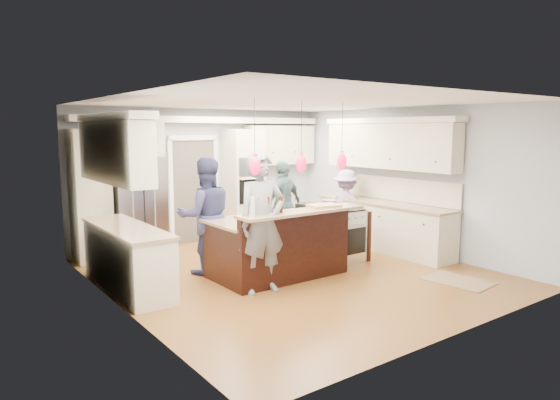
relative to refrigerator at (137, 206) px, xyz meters
The scene contains 23 objects.
ground_plane 3.19m from the refrigerator, 59.58° to the right, with size 6.00×6.00×0.00m, color #966329.
room_shell 3.20m from the refrigerator, 59.58° to the right, with size 5.54×6.04×2.72m.
refrigerator is the anchor object (origin of this frame).
oven_column 2.31m from the refrigerator, ahead, with size 0.72×0.69×2.30m.
back_upper_cabinets 1.12m from the refrigerator, ahead, with size 5.30×0.61×2.54m.
right_counter_run 4.63m from the refrigerator, 30.36° to the right, with size 0.64×3.10×2.51m.
left_cabinets 2.05m from the refrigerator, 115.94° to the right, with size 0.64×2.30×2.51m.
kitchen_island 2.91m from the refrigerator, 63.10° to the right, with size 2.10×1.46×1.12m.
island_range 3.71m from the refrigerator, 42.59° to the right, with size 0.82×0.71×0.92m.
pendant_lights 3.53m from the refrigerator, 67.57° to the right, with size 1.75×0.15×1.03m.
person_bar_end 3.16m from the refrigerator, 78.12° to the right, with size 0.72×0.47×1.98m, color slate.
person_far_left 1.85m from the refrigerator, 75.89° to the right, with size 0.90×0.70×1.86m, color navy.
person_far_right 2.75m from the refrigerator, 22.19° to the right, with size 0.99×0.41×1.70m, color #435B5E.
person_range_side 4.09m from the refrigerator, 21.50° to the right, with size 0.96×0.55×1.49m, color #907DA8.
floor_rug 5.63m from the refrigerator, 53.40° to the right, with size 0.66×0.96×0.01m, color olive.
water_bottle 3.25m from the refrigerator, 82.47° to the right, with size 0.06×0.06×0.28m, color silver.
beer_bottle_a 3.20m from the refrigerator, 79.91° to the right, with size 0.06×0.06×0.22m, color #441A0C.
beer_bottle_b 3.26m from the refrigerator, 77.67° to the right, with size 0.06×0.06×0.24m, color #441A0C.
beer_bottle_c 3.30m from the refrigerator, 73.37° to the right, with size 0.06×0.06×0.22m, color #441A0C.
drink_can 3.25m from the refrigerator, 76.19° to the right, with size 0.06×0.06×0.11m, color #B7B7BC.
cutting_board 3.59m from the refrigerator, 60.11° to the right, with size 0.46×0.33×0.04m, color tan.
pot_large 3.48m from the refrigerator, 43.06° to the right, with size 0.28×0.28×0.16m, color #B7B7BC.
pot_small 3.88m from the refrigerator, 43.77° to the right, with size 0.19×0.19×0.09m, color #B7B7BC.
Camera 1 is at (-4.75, -6.14, 2.28)m, focal length 32.00 mm.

